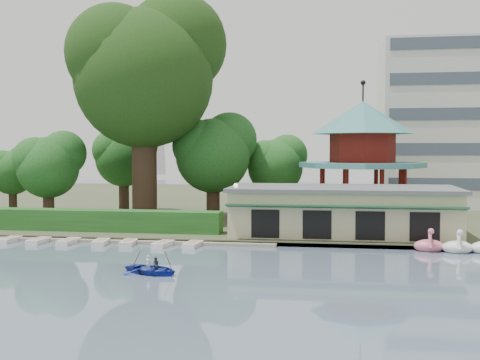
% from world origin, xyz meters
% --- Properties ---
extents(ground_plane, '(220.00, 220.00, 0.00)m').
position_xyz_m(ground_plane, '(0.00, 0.00, 0.00)').
color(ground_plane, slate).
rests_on(ground_plane, ground).
extents(shore, '(220.00, 70.00, 0.40)m').
position_xyz_m(shore, '(0.00, 52.00, 0.20)').
color(shore, '#424930').
rests_on(shore, ground).
extents(embankment, '(220.00, 0.60, 0.30)m').
position_xyz_m(embankment, '(0.00, 17.30, 0.15)').
color(embankment, gray).
rests_on(embankment, ground).
extents(dock, '(34.00, 1.60, 0.24)m').
position_xyz_m(dock, '(-12.00, 17.20, 0.12)').
color(dock, gray).
rests_on(dock, ground).
extents(boathouse, '(18.60, 9.39, 3.90)m').
position_xyz_m(boathouse, '(10.00, 21.97, 2.37)').
color(boathouse, '#C4BC8F').
rests_on(boathouse, shore).
extents(pavilion, '(12.40, 12.40, 13.50)m').
position_xyz_m(pavilion, '(12.00, 32.00, 7.48)').
color(pavilion, '#C4BC8F').
rests_on(pavilion, shore).
extents(broadcast_tower, '(8.00, 8.00, 96.00)m').
position_xyz_m(broadcast_tower, '(-42.00, 140.00, 33.98)').
color(broadcast_tower, silver).
rests_on(broadcast_tower, ground).
extents(hedge, '(30.00, 2.00, 1.80)m').
position_xyz_m(hedge, '(-15.00, 20.50, 1.30)').
color(hedge, '#245C21').
rests_on(hedge, shore).
extents(lamp_post, '(0.36, 0.36, 4.28)m').
position_xyz_m(lamp_post, '(1.50, 19.00, 3.34)').
color(lamp_post, black).
rests_on(lamp_post, shore).
extents(big_tree, '(14.79, 13.79, 22.44)m').
position_xyz_m(big_tree, '(-8.82, 28.22, 15.37)').
color(big_tree, '#3A281C').
rests_on(big_tree, shore).
extents(small_trees, '(39.71, 16.28, 10.82)m').
position_xyz_m(small_trees, '(-12.06, 31.53, 6.51)').
color(small_trees, '#3A281C').
rests_on(small_trees, shore).
extents(moored_rowboats, '(27.00, 2.74, 0.36)m').
position_xyz_m(moored_rowboats, '(-14.03, 15.81, 0.18)').
color(moored_rowboats, silver).
rests_on(moored_rowboats, ground).
extents(rowboat_with_passengers, '(5.86, 5.11, 2.01)m').
position_xyz_m(rowboat_with_passengers, '(-1.42, 5.94, 0.51)').
color(rowboat_with_passengers, '#20329C').
rests_on(rowboat_with_passengers, ground).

